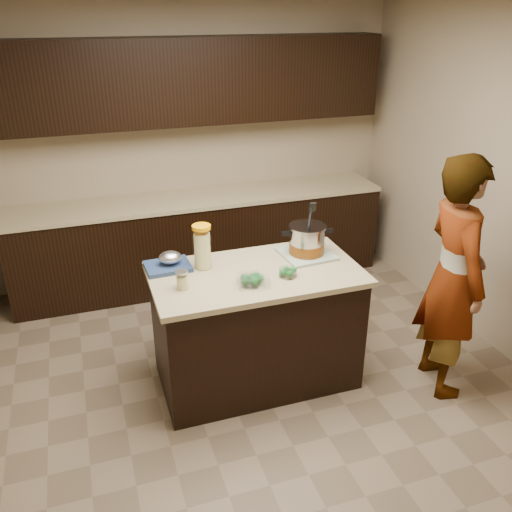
{
  "coord_description": "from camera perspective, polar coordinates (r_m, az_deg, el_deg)",
  "views": [
    {
      "loc": [
        -1.07,
        -3.17,
        2.59
      ],
      "look_at": [
        0.0,
        0.0,
        1.02
      ],
      "focal_mm": 38.0,
      "sensor_mm": 36.0,
      "label": 1
    }
  ],
  "objects": [
    {
      "name": "dish_towel",
      "position": [
        4.01,
        5.32,
        0.23
      ],
      "size": [
        0.39,
        0.39,
        0.02
      ],
      "primitive_type": "cube",
      "rotation": [
        0.0,
        0.0,
        0.07
      ],
      "color": "#4F7655",
      "rests_on": "island"
    },
    {
      "name": "lemonade_pitcher",
      "position": [
        3.77,
        -5.68,
        0.81
      ],
      "size": [
        0.15,
        0.15,
        0.31
      ],
      "rotation": [
        0.0,
        0.0,
        -0.16
      ],
      "color": "#D5CF82",
      "rests_on": "island"
    },
    {
      "name": "back_cabinets",
      "position": [
        5.29,
        -6.05,
        6.82
      ],
      "size": [
        3.6,
        0.63,
        2.33
      ],
      "color": "black",
      "rests_on": "ground"
    },
    {
      "name": "person",
      "position": [
        3.97,
        20.04,
        -2.17
      ],
      "size": [
        0.52,
        0.7,
        1.75
      ],
      "primitive_type": "imported",
      "rotation": [
        0.0,
        0.0,
        1.39
      ],
      "color": "gray",
      "rests_on": "ground"
    },
    {
      "name": "blue_tray",
      "position": [
        3.83,
        -9.17,
        -0.73
      ],
      "size": [
        0.32,
        0.26,
        0.12
      ],
      "rotation": [
        0.0,
        0.0,
        0.04
      ],
      "color": "navy",
      "rests_on": "island"
    },
    {
      "name": "broccoli_tub_left",
      "position": [
        3.57,
        -0.75,
        -2.64
      ],
      "size": [
        0.15,
        0.15,
        0.06
      ],
      "rotation": [
        0.0,
        0.0,
        0.26
      ],
      "color": "silver",
      "rests_on": "island"
    },
    {
      "name": "broccoli_tub_rect",
      "position": [
        3.56,
        -0.31,
        -2.59
      ],
      "size": [
        0.22,
        0.17,
        0.07
      ],
      "rotation": [
        0.0,
        0.0,
        -0.13
      ],
      "color": "silver",
      "rests_on": "island"
    },
    {
      "name": "mason_jar",
      "position": [
        3.54,
        -7.78,
        -2.55
      ],
      "size": [
        0.11,
        0.11,
        0.14
      ],
      "rotation": [
        0.0,
        0.0,
        0.38
      ],
      "color": "#D5CF82",
      "rests_on": "island"
    },
    {
      "name": "room_shell",
      "position": [
        3.46,
        -0.0,
        10.47
      ],
      "size": [
        4.04,
        4.04,
        2.72
      ],
      "color": "tan",
      "rests_on": "ground"
    },
    {
      "name": "broccoli_tub_right",
      "position": [
        3.68,
        3.38,
        -1.77
      ],
      "size": [
        0.16,
        0.16,
        0.06
      ],
      "rotation": [
        0.0,
        0.0,
        -0.38
      ],
      "color": "silver",
      "rests_on": "island"
    },
    {
      "name": "ground_plane",
      "position": [
        4.23,
        -0.0,
        -12.6
      ],
      "size": [
        4.0,
        4.0,
        0.0
      ],
      "primitive_type": "plane",
      "color": "brown",
      "rests_on": "ground"
    },
    {
      "name": "island",
      "position": [
        3.97,
        -0.0,
        -7.43
      ],
      "size": [
        1.46,
        0.81,
        0.9
      ],
      "color": "black",
      "rests_on": "ground"
    },
    {
      "name": "stock_pot",
      "position": [
        3.97,
        5.38,
        1.55
      ],
      "size": [
        0.38,
        0.32,
        0.39
      ],
      "rotation": [
        0.0,
        0.0,
        -0.16
      ],
      "color": "#B7B7BC",
      "rests_on": "dish_towel"
    }
  ]
}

